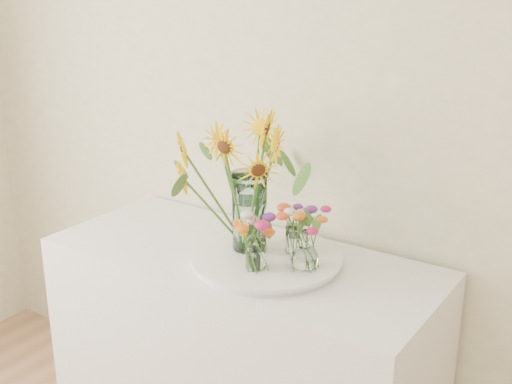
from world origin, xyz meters
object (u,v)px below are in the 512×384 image
tray (266,261)px  small_vase_c (294,240)px  mason_jar (249,212)px  small_vase_a (256,254)px  counter (241,366)px  small_vase_b (305,250)px

tray → small_vase_c: small_vase_c is taller
mason_jar → tray: bearing=-15.2°
small_vase_a → small_vase_c: small_vase_a is taller
small_vase_a → small_vase_c: (0.03, 0.18, -0.00)m
tray → small_vase_a: small_vase_a is taller
counter → mason_jar: 0.62m
small_vase_a → small_vase_c: bearing=79.1°
small_vase_b → small_vase_a: bearing=-144.2°
mason_jar → small_vase_b: bearing=-7.7°
small_vase_b → mason_jar: bearing=172.3°
tray → small_vase_c: 0.12m
tray → small_vase_b: (0.15, -0.01, 0.08)m
mason_jar → small_vase_a: bearing=-48.5°
mason_jar → small_vase_b: mason_jar is taller
counter → small_vase_c: (0.18, 0.07, 0.53)m
small_vase_a → counter: bearing=141.5°
tray → small_vase_a: size_ratio=4.42×
small_vase_c → small_vase_a: bearing=-100.9°
mason_jar → small_vase_a: mason_jar is taller
small_vase_c → tray: bearing=-127.4°
counter → small_vase_c: size_ratio=13.80×
small_vase_b → small_vase_c: size_ratio=1.32×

